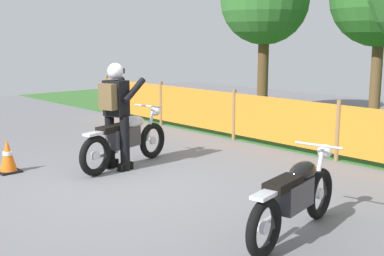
{
  "coord_description": "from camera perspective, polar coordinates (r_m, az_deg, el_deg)",
  "views": [
    {
      "loc": [
        5.56,
        -3.88,
        2.06
      ],
      "look_at": [
        0.86,
        0.37,
        0.9
      ],
      "focal_mm": 45.79,
      "sensor_mm": 36.0,
      "label": 1
    }
  ],
  "objects": [
    {
      "name": "motorcycle_trailing",
      "position": [
        5.29,
        11.95,
        -7.76
      ],
      "size": [
        0.6,
        1.89,
        0.9
      ],
      "rotation": [
        0.0,
        0.0,
        1.76
      ],
      "color": "black",
      "rests_on": "ground"
    },
    {
      "name": "motorcycle_lead",
      "position": [
        8.02,
        -7.69,
        -1.24
      ],
      "size": [
        0.7,
        1.96,
        0.94
      ],
      "rotation": [
        0.0,
        0.0,
        1.8
      ],
      "color": "black",
      "rests_on": "ground"
    },
    {
      "name": "traffic_cone",
      "position": [
        8.14,
        -20.66,
        -3.08
      ],
      "size": [
        0.32,
        0.32,
        0.53
      ],
      "color": "black",
      "rests_on": "ground"
    },
    {
      "name": "tree_leftmost",
      "position": [
        12.98,
        8.48,
        14.42
      ],
      "size": [
        2.26,
        2.26,
        4.16
      ],
      "color": "brown",
      "rests_on": "ground"
    },
    {
      "name": "grass_verge",
      "position": [
        11.83,
        19.07,
        -0.19
      ],
      "size": [
        24.0,
        5.94,
        0.01
      ],
      "primitive_type": "cube",
      "color": "#386B2D",
      "rests_on": "ground"
    },
    {
      "name": "rider_lead",
      "position": [
        7.78,
        -8.83,
        2.06
      ],
      "size": [
        0.64,
        0.75,
        1.69
      ],
      "rotation": [
        0.0,
        0.0,
        1.8
      ],
      "color": "black",
      "rests_on": "ground"
    },
    {
      "name": "barrier_fence",
      "position": [
        9.28,
        10.32,
        0.79
      ],
      "size": [
        12.03,
        0.08,
        1.05
      ],
      "color": "olive",
      "rests_on": "ground"
    },
    {
      "name": "ground",
      "position": [
        7.09,
        -6.94,
        -6.68
      ],
      "size": [
        24.0,
        24.0,
        0.02
      ],
      "primitive_type": "cube",
      "color": "slate"
    }
  ]
}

